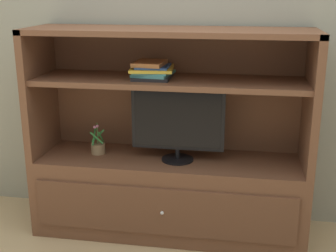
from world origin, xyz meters
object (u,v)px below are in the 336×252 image
at_px(tv_monitor, 178,123).
at_px(potted_plant, 98,147).
at_px(media_console, 169,171).
at_px(magazine_stack, 152,70).

height_order(tv_monitor, potted_plant, tv_monitor).
relative_size(media_console, tv_monitor, 2.99).
relative_size(media_console, magazine_stack, 5.59).
relative_size(tv_monitor, magazine_stack, 1.87).
bearing_deg(potted_plant, tv_monitor, -3.88).
bearing_deg(tv_monitor, magazine_stack, 169.33).
xyz_separation_m(tv_monitor, potted_plant, (-0.58, 0.04, -0.22)).
bearing_deg(media_console, potted_plant, 179.51).
height_order(potted_plant, magazine_stack, magazine_stack).
height_order(media_console, tv_monitor, media_console).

